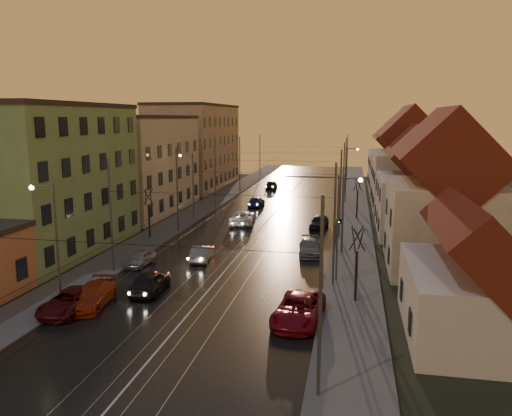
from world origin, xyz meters
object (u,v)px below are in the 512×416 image
Objects in this scene: traffic_light_mast at (332,203)px; driving_car_0 at (150,282)px; driving_car_2 at (243,217)px; parked_right_0 at (299,309)px; street_lamp_3 at (348,169)px; driving_car_1 at (201,253)px; driving_car_3 at (256,202)px; parked_left_2 at (92,296)px; street_lamp_1 at (342,218)px; parked_right_1 at (310,247)px; driving_car_4 at (272,185)px; parked_right_2 at (319,222)px; parked_left_1 at (69,301)px; street_lamp_2 at (191,179)px; parked_left_3 at (140,258)px; street_lamp_0 at (52,231)px.

driving_car_0 is (-11.90, -12.80, -3.82)m from traffic_light_mast.
parked_right_0 is (9.37, -26.72, 0.00)m from driving_car_2.
parked_right_0 reaches higher than driving_car_0.
driving_car_1 is at bearing -110.04° from street_lamp_3.
driving_car_3 is 38.60m from parked_left_2.
parked_left_2 is (-15.68, -7.98, -4.17)m from street_lamp_1.
parked_left_2 is 1.06× the size of parked_right_1.
parked_right_1 is (9.39, -23.28, -0.00)m from driving_car_3.
driving_car_4 reaches higher than parked_right_2.
driving_car_4 is at bearing -95.82° from driving_car_1.
driving_car_0 is at bearing 74.75° from driving_car_1.
driving_car_1 is at bearing 89.20° from driving_car_4.
driving_car_1 is at bearing 68.10° from parked_left_1.
driving_car_2 is at bearing -124.02° from street_lamp_3.
street_lamp_2 is 1.11× the size of traffic_light_mast.
street_lamp_3 is 28.03m from traffic_light_mast.
traffic_light_mast is 25.41m from driving_car_3.
driving_car_2 is 29.25m from driving_car_4.
parked_right_0 is at bearing -29.32° from parked_left_3.
street_lamp_3 reaches higher than driving_car_0.
parked_right_1 is at bearing 43.13° from parked_left_2.
street_lamp_1 is at bearing 110.82° from driving_car_3.
parked_left_1 is (-4.35, -39.61, 0.01)m from driving_car_3.
street_lamp_0 is 16.48m from parked_right_0.
street_lamp_1 reaches higher than driving_car_1.
parked_right_1 is (13.50, 6.03, 0.05)m from parked_left_3.
parked_left_3 is at bearing 78.87° from street_lamp_0.
driving_car_1 is 0.87× the size of driving_car_3.
street_lamp_0 and street_lamp_2 have the same top height.
street_lamp_3 reaches higher than traffic_light_mast.
driving_car_0 is (5.20, 3.20, -4.11)m from street_lamp_0.
street_lamp_2 reaches higher than parked_left_2.
traffic_light_mast is (17.10, -12.00, -0.29)m from street_lamp_2.
driving_car_1 is 9.68m from parked_right_1.
driving_car_0 reaches higher than parked_left_3.
driving_car_0 is 1.12× the size of driving_car_1.
driving_car_4 is at bearing 98.83° from parked_right_1.
traffic_light_mast is 12.29m from driving_car_1.
driving_car_3 is at bearing -155.80° from street_lamp_3.
parked_left_2 is 9.17m from parked_left_3.
driving_car_0 is 0.98× the size of driving_car_3.
street_lamp_3 is (18.21, 44.00, 0.00)m from street_lamp_0.
parked_right_1 reaches higher than driving_car_1.
driving_car_3 is at bearing 82.59° from parked_left_1.
parked_right_2 is at bearing 98.86° from street_lamp_1.
parked_left_3 is at bearing 87.78° from parked_left_2.
street_lamp_3 is at bearing 86.74° from parked_right_2.
parked_right_0 is at bearing 3.63° from parked_left_1.
driving_car_3 is at bearing 106.86° from parked_right_1.
street_lamp_0 is 10.27m from parked_left_3.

